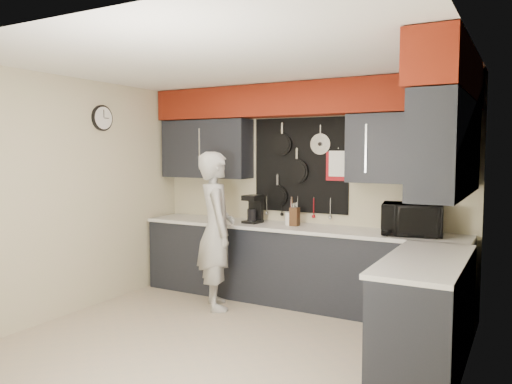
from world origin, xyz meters
The scene contains 10 objects.
ground centered at (0.00, 0.00, 0.00)m, with size 4.00×4.00×0.00m, color tan.
back_wall_assembly centered at (0.01, 1.60, 2.01)m, with size 4.00×0.36×2.60m.
right_wall_assembly centered at (1.85, 0.26, 1.94)m, with size 0.36×3.50×2.60m.
left_wall_assembly centered at (-1.99, 0.02, 1.33)m, with size 0.05×3.50×2.60m.
base_cabinets centered at (0.49, 1.13, 0.46)m, with size 3.95×2.20×0.92m.
microwave centered at (1.35, 1.44, 1.09)m, with size 0.60×0.41×0.33m, color black.
knife_block centered at (0.00, 1.45, 1.03)m, with size 0.10×0.10×0.22m, color #3A2312.
utensil_crock centered at (-0.07, 1.49, 1.00)m, with size 0.12×0.12×0.15m, color white.
coffee_maker centered at (-0.54, 1.45, 1.10)m, with size 0.20×0.24×0.34m.
person centered at (-0.71, 0.86, 0.90)m, with size 0.65×0.43×1.79m, color #A5A5A2.
Camera 1 is at (2.40, -3.86, 1.79)m, focal length 35.00 mm.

